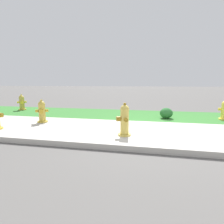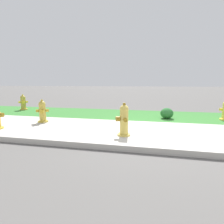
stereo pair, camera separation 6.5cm
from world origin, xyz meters
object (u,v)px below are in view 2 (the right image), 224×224
at_px(fire_hydrant_far_end, 23,102).
at_px(shrub_bush_mid_verge, 167,113).
at_px(fire_hydrant_across_street, 124,120).
at_px(fire_hydrant_at_driveway, 42,112).

height_order(fire_hydrant_far_end, shrub_bush_mid_verge, fire_hydrant_far_end).
xyz_separation_m(fire_hydrant_far_end, fire_hydrant_across_street, (5.24, -3.10, 0.04)).
xyz_separation_m(fire_hydrant_at_driveway, shrub_bush_mid_verge, (3.99, 1.47, -0.16)).
bearing_deg(fire_hydrant_across_street, shrub_bush_mid_verge, -46.25).
bearing_deg(fire_hydrant_far_end, fire_hydrant_across_street, 110.14).
height_order(fire_hydrant_far_end, fire_hydrant_at_driveway, fire_hydrant_at_driveway).
height_order(fire_hydrant_far_end, fire_hydrant_across_street, fire_hydrant_across_street).
distance_m(fire_hydrant_across_street, shrub_bush_mid_verge, 2.67).
height_order(fire_hydrant_at_driveway, shrub_bush_mid_verge, fire_hydrant_at_driveway).
xyz_separation_m(fire_hydrant_across_street, shrub_bush_mid_verge, (1.21, 2.37, -0.20)).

